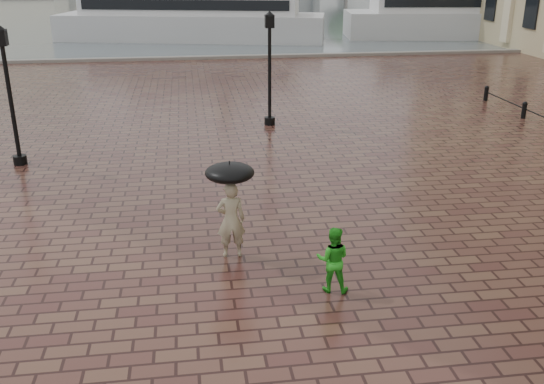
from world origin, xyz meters
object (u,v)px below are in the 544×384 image
Objects in this scene: ferry_near at (191,13)px; ferry_far at (478,11)px; adult_pedestrian at (231,220)px; street_lamps at (70,67)px; child_pedestrian at (333,259)px.

ferry_near is 0.98× the size of ferry_far.
adult_pedestrian is 40.15m from ferry_near.
ferry_near is (5.32, 27.11, -0.15)m from street_lamps.
ferry_near reaches higher than street_lamps.
street_lamps is at bearing -87.19° from ferry_near.
adult_pedestrian is (5.50, -13.02, -1.42)m from street_lamps.
child_pedestrian is 42.06m from ferry_near.
ferry_near is at bearing -71.31° from child_pedestrian.
child_pedestrian is 0.06× the size of ferry_near.
adult_pedestrian is 0.08× the size of ferry_far.
child_pedestrian is at bearing -73.20° from ferry_near.
ferry_far reaches higher than street_lamps.
ferry_far is at bearing 10.78° from ferry_near.
ferry_far is (22.54, 40.63, 1.53)m from child_pedestrian.
ferry_far is at bearing 40.67° from street_lamps.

